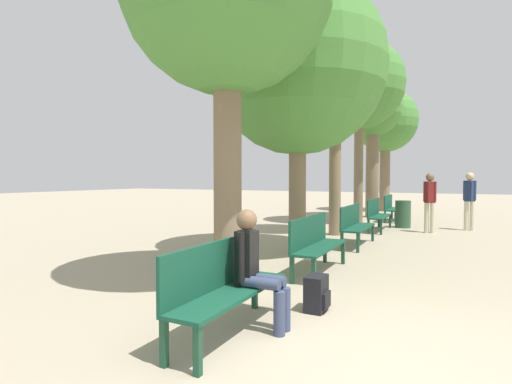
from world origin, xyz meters
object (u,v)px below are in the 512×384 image
object	(u,v)px
tree_row_2	(336,67)
tree_row_5	(385,122)
bench_row_0	(224,281)
bench_row_1	(315,240)
tree_row_3	(359,85)
backpack	(317,294)
bench_row_2	(354,222)
pedestrian_near	(470,197)
bench_row_3	(377,212)
person_seated	(256,265)
tree_row_4	(373,112)
tree_row_1	(298,68)
pedestrian_mid	(430,199)
bench_row_4	(391,206)
trash_bin	(403,214)

from	to	relation	value
tree_row_2	tree_row_5	bearing A→B (deg)	90.00
bench_row_0	tree_row_2	distance (m)	8.58
bench_row_1	tree_row_3	size ratio (longest dim) A/B	0.28
backpack	bench_row_2	bearing A→B (deg)	97.58
tree_row_5	pedestrian_near	size ratio (longest dim) A/B	3.28
bench_row_0	bench_row_3	xyz separation A→B (m)	(0.00, 8.93, 0.00)
bench_row_2	tree_row_2	distance (m)	4.49
tree_row_2	tree_row_3	xyz separation A→B (m)	(0.00, 3.01, 0.11)
bench_row_1	tree_row_5	xyz separation A→B (m)	(-0.90, 13.26, 3.69)
bench_row_2	person_seated	distance (m)	5.68
bench_row_2	tree_row_4	size ratio (longest dim) A/B	0.32
bench_row_0	person_seated	distance (m)	0.39
tree_row_1	tree_row_4	xyz separation A→B (m)	(0.00, 8.53, 0.30)
bench_row_0	bench_row_1	size ratio (longest dim) A/B	1.00
tree_row_1	pedestrian_mid	world-z (taller)	tree_row_1
tree_row_5	pedestrian_near	world-z (taller)	tree_row_5
bench_row_4	pedestrian_mid	world-z (taller)	pedestrian_mid
tree_row_1	trash_bin	world-z (taller)	tree_row_1
bench_row_1	tree_row_4	bearing A→B (deg)	95.08
bench_row_3	trash_bin	xyz separation A→B (m)	(0.63, 1.12, -0.11)
tree_row_4	tree_row_5	world-z (taller)	tree_row_5
bench_row_2	tree_row_3	distance (m)	6.27
bench_row_3	pedestrian_near	xyz separation A→B (m)	(2.52, 1.28, 0.46)
tree_row_2	pedestrian_near	distance (m)	5.72
tree_row_4	bench_row_3	bearing A→B (deg)	-77.69
tree_row_5	pedestrian_mid	xyz separation A→B (m)	(2.36, -7.13, -3.24)
bench_row_3	bench_row_1	bearing A→B (deg)	-90.00
trash_bin	bench_row_4	bearing A→B (deg)	108.75
tree_row_1	tree_row_3	xyz separation A→B (m)	(0.00, 5.98, 0.85)
person_seated	pedestrian_near	world-z (taller)	pedestrian_near
person_seated	backpack	world-z (taller)	person_seated
tree_row_1	person_seated	bearing A→B (deg)	-75.02
bench_row_2	tree_row_4	bearing A→B (deg)	97.20
bench_row_1	backpack	xyz separation A→B (m)	(0.65, -1.88, -0.34)
person_seated	tree_row_3	bearing A→B (deg)	96.32
bench_row_4	trash_bin	size ratio (longest dim) A/B	2.08
bench_row_2	tree_row_2	bearing A→B (deg)	120.62
bench_row_4	person_seated	size ratio (longest dim) A/B	1.41
bench_row_4	pedestrian_near	world-z (taller)	pedestrian_near
bench_row_2	bench_row_3	size ratio (longest dim) A/B	1.00
bench_row_4	backpack	bearing A→B (deg)	-86.58
bench_row_1	backpack	size ratio (longest dim) A/B	4.19
bench_row_0	tree_row_5	size ratio (longest dim) A/B	0.31
tree_row_2	pedestrian_near	bearing A→B (deg)	38.86
bench_row_2	bench_row_4	xyz separation A→B (m)	(0.00, 5.96, 0.00)
tree_row_3	pedestrian_near	bearing A→B (deg)	-4.42
bench_row_1	bench_row_4	bearing A→B (deg)	90.00
person_seated	tree_row_1	bearing A→B (deg)	104.98
tree_row_2	bench_row_0	bearing A→B (deg)	-83.17
tree_row_2	bench_row_1	bearing A→B (deg)	-78.73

